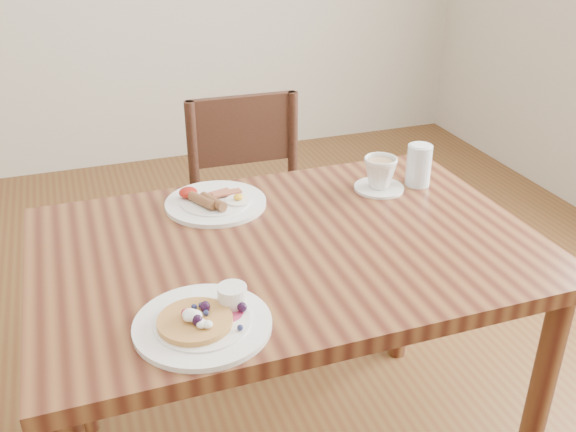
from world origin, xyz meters
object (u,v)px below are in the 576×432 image
object	(u,v)px
teacup_saucer	(380,175)
water_glass	(419,165)
chair_far	(255,215)
breakfast_plate	(214,202)
pancake_plate	(204,320)
dining_table	(288,277)

from	to	relation	value
teacup_saucer	water_glass	world-z (taller)	water_glass
chair_far	water_glass	xyz separation A→B (m)	(0.36, -0.45, 0.32)
breakfast_plate	pancake_plate	bearing A→B (deg)	-105.76
pancake_plate	breakfast_plate	distance (m)	0.53
chair_far	dining_table	bearing A→B (deg)	82.46
teacup_saucer	chair_far	bearing A→B (deg)	118.39
breakfast_plate	dining_table	bearing A→B (deg)	-64.52
chair_far	breakfast_plate	world-z (taller)	chair_far
chair_far	breakfast_plate	xyz separation A→B (m)	(-0.22, -0.39, 0.27)
breakfast_plate	water_glass	xyz separation A→B (m)	(0.58, -0.06, 0.05)
pancake_plate	breakfast_plate	xyz separation A→B (m)	(0.14, 0.51, -0.00)
chair_far	breakfast_plate	bearing A→B (deg)	61.69
dining_table	water_glass	xyz separation A→B (m)	(0.46, 0.19, 0.16)
breakfast_plate	chair_far	bearing A→B (deg)	59.97
breakfast_plate	teacup_saucer	xyz separation A→B (m)	(0.46, -0.05, 0.03)
dining_table	breakfast_plate	world-z (taller)	breakfast_plate
chair_far	pancake_plate	size ratio (longest dim) A/B	3.26
dining_table	chair_far	bearing A→B (deg)	80.73
pancake_plate	teacup_saucer	world-z (taller)	teacup_saucer
chair_far	pancake_plate	bearing A→B (deg)	69.42
pancake_plate	teacup_saucer	bearing A→B (deg)	36.91
dining_table	breakfast_plate	bearing A→B (deg)	115.48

